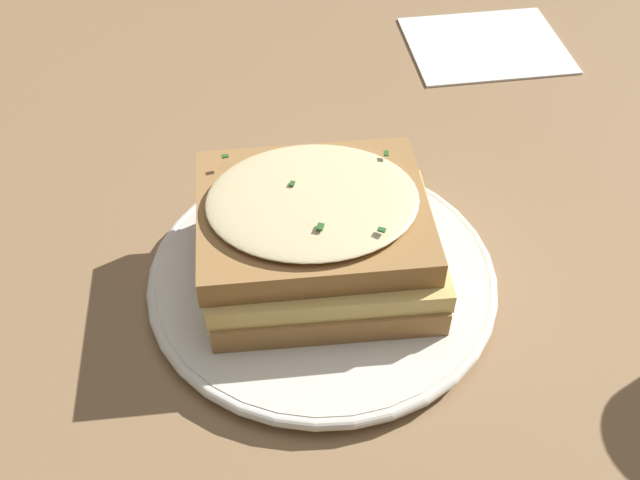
% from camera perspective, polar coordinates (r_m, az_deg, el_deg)
% --- Properties ---
extents(ground_plane, '(2.40, 2.40, 0.00)m').
position_cam_1_polar(ground_plane, '(0.51, 1.74, -2.99)').
color(ground_plane, olive).
extents(dinner_plate, '(0.23, 0.23, 0.01)m').
position_cam_1_polar(dinner_plate, '(0.50, -0.00, -2.50)').
color(dinner_plate, silver).
rests_on(dinner_plate, ground_plane).
extents(sandwich, '(0.17, 0.16, 0.06)m').
position_cam_1_polar(sandwich, '(0.48, -0.24, 0.52)').
color(sandwich, '#A37542').
rests_on(sandwich, dinner_plate).
extents(napkin, '(0.17, 0.15, 0.00)m').
position_cam_1_polar(napkin, '(0.75, 12.52, 14.36)').
color(napkin, white).
rests_on(napkin, ground_plane).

